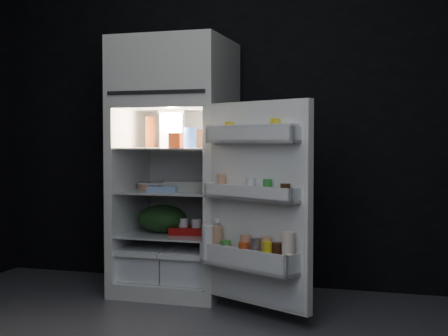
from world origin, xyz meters
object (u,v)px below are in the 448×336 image
(milk_jug, at_px, (172,131))
(egg_carton, at_px, (184,186))
(yogurt_tray, at_px, (191,231))
(fridge_door, at_px, (255,207))
(refrigerator, at_px, (176,158))

(milk_jug, relative_size, egg_carton, 0.85)
(egg_carton, bearing_deg, yogurt_tray, 24.65)
(fridge_door, distance_m, milk_jug, 1.05)
(refrigerator, xyz_separation_m, fridge_door, (0.71, -0.55, -0.28))
(egg_carton, height_order, yogurt_tray, egg_carton)
(fridge_door, bearing_deg, refrigerator, 142.32)
(refrigerator, bearing_deg, fridge_door, -37.68)
(refrigerator, distance_m, fridge_door, 0.94)
(refrigerator, height_order, egg_carton, refrigerator)
(refrigerator, distance_m, milk_jug, 0.19)
(milk_jug, xyz_separation_m, yogurt_tray, (0.18, -0.11, -0.69))
(milk_jug, bearing_deg, refrigerator, -39.90)
(yogurt_tray, bearing_deg, egg_carton, -148.42)
(fridge_door, xyz_separation_m, milk_jug, (-0.75, 0.57, 0.47))
(egg_carton, xyz_separation_m, yogurt_tray, (0.04, 0.03, -0.31))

